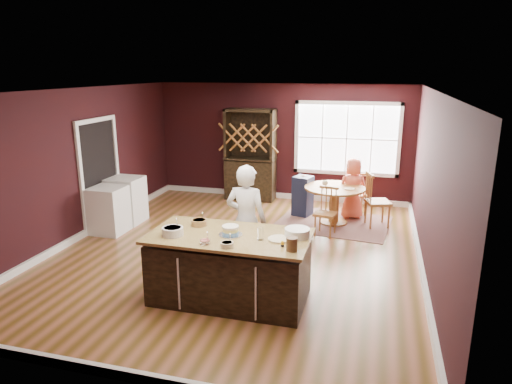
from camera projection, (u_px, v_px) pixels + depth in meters
room_shell at (237, 175)px, 7.44m from camera, size 7.00×7.00×7.00m
window at (347, 139)px, 10.25m from camera, size 2.36×0.10×1.66m
doorway at (100, 175)px, 8.84m from camera, size 0.08×1.26×2.13m
kitchen_island at (230, 268)px, 6.10m from camera, size 2.12×1.11×0.92m
dining_table at (334, 198)px, 9.10m from camera, size 1.19×1.19×0.75m
baker at (246, 221)px, 6.72m from camera, size 0.64×0.44×1.70m
layer_cake at (230, 231)px, 5.95m from camera, size 0.31×0.31×0.13m
bowl_blue at (173, 231)px, 5.95m from camera, size 0.28×0.28×0.11m
bowl_yellow at (199, 222)px, 6.33m from camera, size 0.22×0.22×0.08m
bowl_pink at (205, 242)px, 5.66m from camera, size 0.14×0.14×0.05m
bowl_olive at (227, 245)px, 5.56m from camera, size 0.16×0.16×0.06m
drinking_glass at (260, 234)px, 5.77m from camera, size 0.08×0.08×0.16m
dinner_plate at (279, 239)px, 5.80m from camera, size 0.29×0.29×0.02m
white_tub at (297, 233)px, 5.89m from camera, size 0.33×0.33×0.11m
stoneware_crock at (292, 244)px, 5.43m from camera, size 0.14×0.14×0.17m
toy_figurine at (282, 244)px, 5.57m from camera, size 0.04×0.04×0.07m
rug at (333, 223)px, 9.24m from camera, size 2.36×1.93×0.01m
chair_east at (378, 200)px, 8.92m from camera, size 0.56×0.57×1.09m
chair_south at (326, 212)px, 8.45m from camera, size 0.45×0.43×0.92m
chair_north at (357, 193)px, 9.69m from camera, size 0.48×0.47×0.95m
seated_woman at (353, 189)px, 9.39m from camera, size 0.73×0.62×1.27m
high_chair at (303, 195)px, 9.62m from camera, size 0.45×0.45×0.89m
toddler at (301, 178)px, 9.55m from camera, size 0.18×0.14×0.26m
table_plate at (350, 189)px, 8.89m from camera, size 0.21×0.21×0.02m
table_cup at (325, 183)px, 9.17m from camera, size 0.13×0.13×0.09m
hutch at (250, 155)px, 10.69m from camera, size 1.16×0.49×2.13m
washer at (109, 210)px, 8.61m from camera, size 0.61×0.59×0.88m
dryer at (126, 200)px, 9.20m from camera, size 0.64×0.61×0.92m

